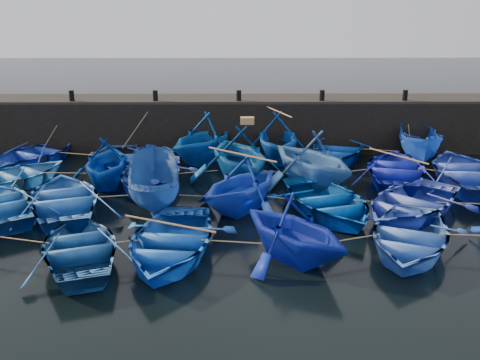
{
  "coord_description": "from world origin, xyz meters",
  "views": [
    {
      "loc": [
        -0.17,
        -15.98,
        6.99
      ],
      "look_at": [
        0.0,
        3.2,
        0.7
      ],
      "focal_mm": 40.0,
      "sensor_mm": 36.0,
      "label": 1
    }
  ],
  "objects_px": {
    "boat_13": "(1,203)",
    "wooden_crate": "(247,121)",
    "boat_8": "(150,175)",
    "boat_0": "(36,154)"
  },
  "relations": [
    {
      "from": "boat_13",
      "to": "wooden_crate",
      "type": "xyz_separation_m",
      "value": [
        8.6,
        3.52,
        2.16
      ]
    },
    {
      "from": "boat_0",
      "to": "wooden_crate",
      "type": "xyz_separation_m",
      "value": [
        9.66,
        -2.94,
        2.14
      ]
    },
    {
      "from": "boat_8",
      "to": "wooden_crate",
      "type": "distance_m",
      "value": 4.48
    },
    {
      "from": "boat_0",
      "to": "boat_13",
      "type": "height_order",
      "value": "boat_0"
    },
    {
      "from": "boat_13",
      "to": "wooden_crate",
      "type": "height_order",
      "value": "wooden_crate"
    },
    {
      "from": "wooden_crate",
      "to": "boat_0",
      "type": "bearing_deg",
      "value": 163.08
    },
    {
      "from": "wooden_crate",
      "to": "boat_13",
      "type": "bearing_deg",
      "value": -157.76
    },
    {
      "from": "boat_8",
      "to": "boat_13",
      "type": "height_order",
      "value": "boat_8"
    },
    {
      "from": "boat_0",
      "to": "wooden_crate",
      "type": "height_order",
      "value": "wooden_crate"
    },
    {
      "from": "wooden_crate",
      "to": "boat_8",
      "type": "bearing_deg",
      "value": -173.24
    }
  ]
}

